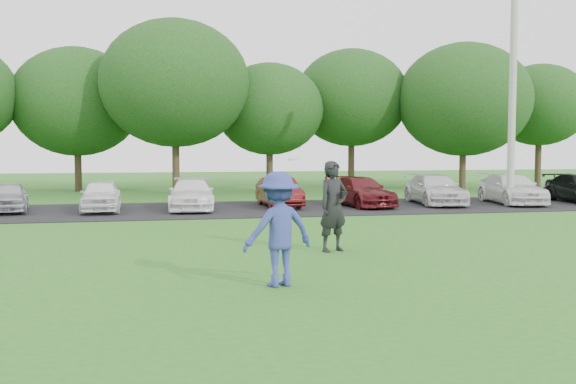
% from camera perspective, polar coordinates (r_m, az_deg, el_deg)
% --- Properties ---
extents(ground, '(100.00, 100.00, 0.00)m').
position_cam_1_polar(ground, '(11.52, 3.54, -7.66)').
color(ground, '#28671D').
rests_on(ground, ground).
extents(parking_lot, '(32.00, 6.50, 0.03)m').
position_cam_1_polar(parking_lot, '(24.18, -4.54, -1.50)').
color(parking_lot, black).
rests_on(parking_lot, ground).
extents(utility_pole, '(0.28, 0.28, 9.72)m').
position_cam_1_polar(utility_pole, '(26.53, 19.35, 9.26)').
color(utility_pole, '#B0B0AB').
rests_on(utility_pole, ground).
extents(frisbee_player, '(1.39, 1.03, 2.18)m').
position_cam_1_polar(frisbee_player, '(10.73, -0.86, -3.31)').
color(frisbee_player, '#313E8C').
rests_on(frisbee_player, ground).
extents(camera_bystander, '(0.87, 0.74, 2.02)m').
position_cam_1_polar(camera_bystander, '(14.32, 4.06, -1.28)').
color(camera_bystander, black).
rests_on(camera_bystander, ground).
extents(parked_cars, '(30.90, 4.78, 1.22)m').
position_cam_1_polar(parked_cars, '(24.15, -3.74, -0.07)').
color(parked_cars, black).
rests_on(parked_cars, parking_lot).
extents(tree_row, '(42.39, 9.85, 8.64)m').
position_cam_1_polar(tree_row, '(34.04, -4.08, 8.34)').
color(tree_row, '#38281C').
rests_on(tree_row, ground).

